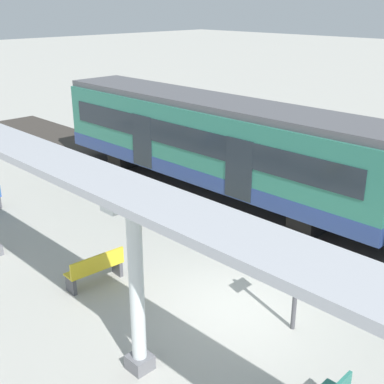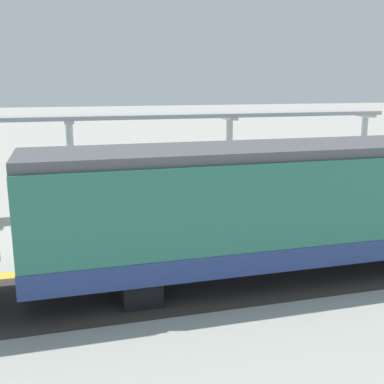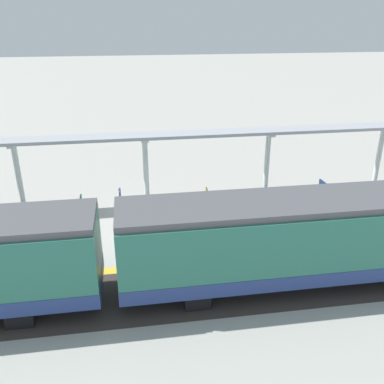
# 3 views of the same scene
# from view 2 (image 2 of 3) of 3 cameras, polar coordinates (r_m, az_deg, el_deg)

# --- Properties ---
(ground_plane) EXTENTS (176.00, 176.00, 0.00)m
(ground_plane) POSITION_cam_2_polar(r_m,az_deg,el_deg) (16.77, -13.57, -4.74)
(ground_plane) COLOR #ABAAA2
(tactile_edge_strip) EXTENTS (0.47, 33.73, 0.01)m
(tactile_edge_strip) POSITION_cam_2_polar(r_m,az_deg,el_deg) (13.65, -12.99, -8.84)
(tactile_edge_strip) COLOR yellow
(tactile_edge_strip) RESTS_ON ground
(trackbed) EXTENTS (3.20, 45.73, 0.01)m
(trackbed) POSITION_cam_2_polar(r_m,az_deg,el_deg) (11.96, -12.54, -12.05)
(trackbed) COLOR #38332D
(trackbed) RESTS_ON ground
(train_near_carriage) EXTENTS (2.65, 14.65, 3.48)m
(train_near_carriage) POSITION_cam_2_polar(r_m,az_deg,el_deg) (12.95, 14.05, -1.57)
(train_near_carriage) COLOR #2A715F
(train_near_carriage) RESTS_ON ground
(canopy_pillar_nearest) EXTENTS (1.10, 0.44, 3.59)m
(canopy_pillar_nearest) POSITION_cam_2_polar(r_m,az_deg,el_deg) (23.65, 19.75, 4.50)
(canopy_pillar_nearest) COLOR slate
(canopy_pillar_nearest) RESTS_ON ground
(canopy_pillar_second) EXTENTS (1.10, 0.44, 3.59)m
(canopy_pillar_second) POSITION_cam_2_polar(r_m,az_deg,el_deg) (20.57, 4.46, 4.06)
(canopy_pillar_second) COLOR slate
(canopy_pillar_second) RESTS_ON ground
(canopy_pillar_third) EXTENTS (1.10, 0.44, 3.59)m
(canopy_pillar_third) POSITION_cam_2_polar(r_m,az_deg,el_deg) (19.36, -14.25, 3.13)
(canopy_pillar_third) COLOR slate
(canopy_pillar_third) RESTS_ON ground
(canopy_beam) EXTENTS (1.20, 27.34, 0.16)m
(canopy_beam) POSITION_cam_2_polar(r_m,az_deg,el_deg) (19.14, -14.75, 8.57)
(canopy_beam) COLOR #A8AAB2
(canopy_beam) RESTS_ON canopy_pillar_nearest
(bench_near_end) EXTENTS (1.52, 0.53, 0.86)m
(bench_near_end) POSITION_cam_2_polar(r_m,az_deg,el_deg) (18.81, -4.05, -1.06)
(bench_near_end) COLOR gold
(bench_near_end) RESTS_ON ground
(bench_mid_platform) EXTENTS (1.52, 0.50, 0.86)m
(bench_mid_platform) POSITION_cam_2_polar(r_m,az_deg,el_deg) (21.27, 13.55, 0.25)
(bench_mid_platform) COLOR #2A52A7
(bench_mid_platform) RESTS_ON ground
(platform_info_sign) EXTENTS (0.56, 0.10, 2.20)m
(platform_info_sign) POSITION_cam_2_polar(r_m,az_deg,el_deg) (16.33, -18.51, -0.69)
(platform_info_sign) COLOR #4C4C51
(platform_info_sign) RESTS_ON ground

